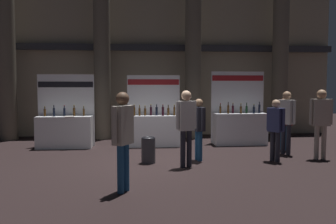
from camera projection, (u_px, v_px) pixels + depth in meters
The scene contains 13 objects.
ground_plane at pixel (153, 161), 9.00m from camera, with size 29.21×29.21×0.00m, color black.
hall_colonnade at pixel (148, 57), 13.49m from camera, with size 14.60×1.32×6.17m.
exhibitor_booth_0 at pixel (65, 129), 10.98m from camera, with size 1.77×0.73×2.30m.
exhibitor_booth_1 at pixel (154, 128), 11.30m from camera, with size 1.72×0.66×2.28m.
exhibitor_booth_2 at pixel (240, 126), 11.59m from camera, with size 1.79×0.66×2.41m.
trash_bin at pixel (148, 150), 8.79m from camera, with size 0.35×0.35×0.65m.
visitor_0 at pixel (284, 119), 10.53m from camera, with size 0.37×0.61×1.58m.
visitor_2 at pixel (321, 117), 9.19m from camera, with size 0.59×0.28×1.84m.
visitor_4 at pixel (276, 125), 8.93m from camera, with size 0.41×0.42×1.59m.
visitor_5 at pixel (123, 132), 6.31m from camera, with size 0.39×0.51×1.82m.
visitor_6 at pixel (286, 116), 9.85m from camera, with size 0.42×0.50×1.78m.
visitor_8 at pixel (199, 125), 9.03m from camera, with size 0.31×0.48×1.60m.
visitor_9 at pixel (186, 122), 8.27m from camera, with size 0.51×0.30×1.82m.
Camera 1 is at (-0.39, -8.88, 1.92)m, focal length 37.52 mm.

